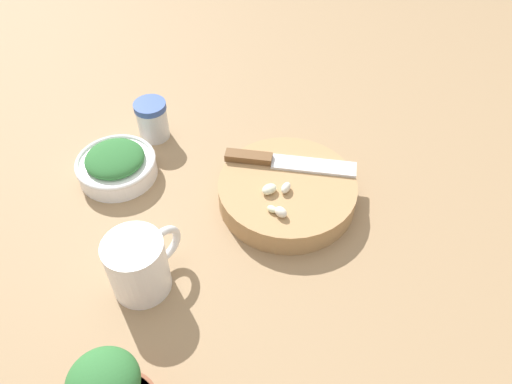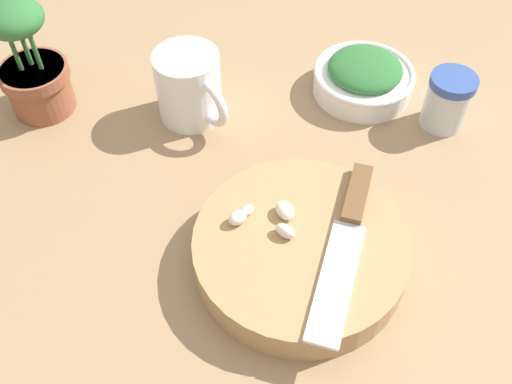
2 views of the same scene
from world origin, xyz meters
The scene contains 7 objects.
ground_plane centered at (0.00, 0.00, 0.00)m, with size 5.00×5.00×0.00m, color #997A56.
cutting_board centered at (0.06, -0.10, 0.02)m, with size 0.23×0.23×0.04m.
chef_knife centered at (0.10, -0.11, 0.05)m, with size 0.14×0.20×0.01m.
garlic_cloves centered at (0.03, -0.06, 0.05)m, with size 0.08×0.06×0.02m.
herb_bowl centered at (0.23, 0.15, 0.03)m, with size 0.14×0.14×0.05m.
spice_jar centered at (0.31, 0.07, 0.04)m, with size 0.06×0.06×0.08m.
coffee_mug centered at (-0.01, 0.17, 0.05)m, with size 0.09×0.12×0.10m.
Camera 1 is at (-0.44, 0.17, 0.63)m, focal length 35.00 mm.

